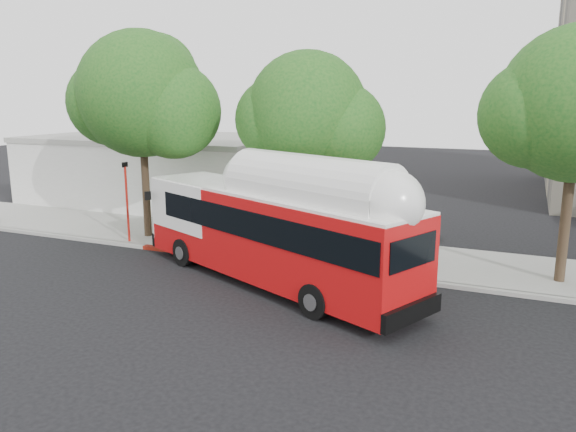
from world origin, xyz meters
name	(u,v)px	position (x,y,z in m)	size (l,w,h in m)	color
ground	(269,302)	(0.00, 0.00, 0.00)	(120.00, 120.00, 0.00)	black
sidewalk	(331,251)	(0.00, 6.50, 0.07)	(60.00, 5.00, 0.15)	gray
curb_strip	(310,268)	(0.00, 3.90, 0.07)	(60.00, 0.30, 0.15)	gray
red_curb_segment	(243,259)	(-3.00, 3.90, 0.08)	(10.00, 0.32, 0.16)	maroon
street_tree_left	(150,99)	(-8.53, 5.56, 6.60)	(6.67, 5.80, 9.74)	#2D2116
street_tree_mid	(317,117)	(-0.59, 6.06, 5.91)	(5.75, 5.00, 8.62)	#2D2116
low_commercial_bldg	(164,169)	(-14.00, 14.00, 2.15)	(16.20, 10.20, 4.25)	silver
transit_bus	(272,235)	(-0.69, 1.82, 1.83)	(13.00, 7.53, 3.92)	#B70C0E
signal_pole	(127,203)	(-9.12, 4.23, 1.96)	(0.11, 0.36, 3.83)	red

